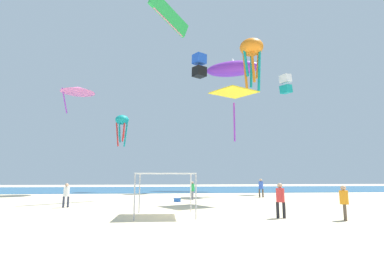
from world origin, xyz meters
TOP-DOWN VIEW (x-y plane):
  - ground at (0.00, 0.00)m, footprint 110.00×110.00m
  - ocean_strip at (0.00, 30.44)m, footprint 110.00×21.89m
  - canopy_tent at (-2.23, -0.83)m, footprint 3.14×2.96m
  - person_near_tent at (6.61, -3.21)m, footprint 0.41×0.41m
  - person_leftmost at (3.76, -2.16)m, footprint 0.47×0.43m
  - person_central at (7.52, 12.08)m, footprint 0.49×0.45m
  - person_rightmost at (0.29, 10.02)m, footprint 0.39×0.44m
  - person_far_shore at (-9.10, 4.14)m, footprint 0.41×0.39m
  - cooler_box at (-1.20, 7.85)m, footprint 0.57×0.37m
  - kite_box_white at (13.26, 17.87)m, footprint 1.70×1.66m
  - kite_octopus_teal at (-8.43, 23.95)m, footprint 2.52×2.52m
  - kite_delta_pink at (-13.25, 18.98)m, footprint 5.10×5.10m
  - kite_diamond_yellow at (3.30, 5.57)m, footprint 4.09×4.09m
  - kite_parafoil_green at (-2.04, 11.08)m, footprint 4.34×3.90m
  - kite_inflatable_purple at (8.38, 26.62)m, footprint 9.10×5.82m
  - kite_box_blue at (2.41, 21.91)m, footprint 2.16×2.18m
  - kite_octopus_orange at (8.08, 15.45)m, footprint 3.66×3.66m

SIDE VIEW (x-z plane):
  - ground at x=0.00m, z-range -0.10..0.00m
  - ocean_strip at x=0.00m, z-range 0.00..0.03m
  - cooler_box at x=-1.20m, z-range 0.00..0.35m
  - person_rightmost at x=0.29m, z-range 0.14..1.80m
  - person_far_shore at x=-9.10m, z-range 0.14..1.80m
  - person_near_tent at x=6.61m, z-range 0.15..1.86m
  - person_leftmost at x=3.76m, z-range 0.16..1.96m
  - person_central at x=7.52m, z-range 0.16..2.04m
  - canopy_tent at x=-2.23m, z-range 1.05..3.38m
  - kite_diamond_yellow at x=3.30m, z-range 6.68..10.85m
  - kite_octopus_teal at x=-8.43m, z-range 7.54..12.02m
  - kite_delta_pink at x=-13.25m, z-range 11.21..14.44m
  - kite_box_white at x=13.26m, z-range 12.70..15.30m
  - kite_octopus_orange at x=8.08m, z-range 13.97..20.74m
  - kite_box_blue at x=2.41m, z-range 16.04..19.37m
  - kite_parafoil_green at x=-2.04m, z-range 17.12..20.45m
  - kite_inflatable_purple at x=8.38m, z-range 17.56..20.96m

